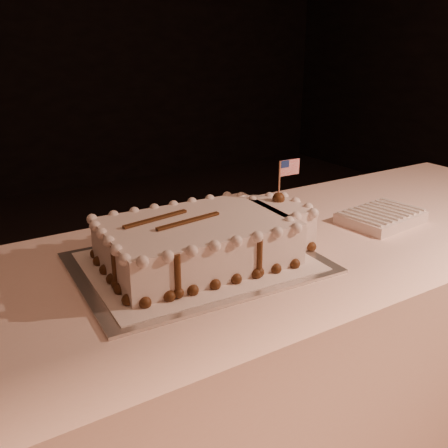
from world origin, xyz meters
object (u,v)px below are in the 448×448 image
side_plate (255,203)px  cake_board (197,263)px  banquet_table (266,359)px  napkin_stack (381,217)px  sheet_cake (208,239)px

side_plate → cake_board: bearing=-142.2°
banquet_table → cake_board: cake_board is taller
cake_board → side_plate: bearing=40.4°
banquet_table → side_plate: bearing=61.0°
cake_board → napkin_stack: bearing=-0.6°
napkin_stack → side_plate: napkin_stack is taller
banquet_table → side_plate: size_ratio=15.91×
banquet_table → side_plate: 0.52m
cake_board → sheet_cake: bearing=0.5°
banquet_table → side_plate: side_plate is taller
cake_board → sheet_cake: (0.03, -0.00, 0.06)m
banquet_table → sheet_cake: (-0.20, 0.00, 0.44)m
sheet_cake → side_plate: size_ratio=3.85×
banquet_table → napkin_stack: size_ratio=9.21×
sheet_cake → napkin_stack: bearing=-3.3°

